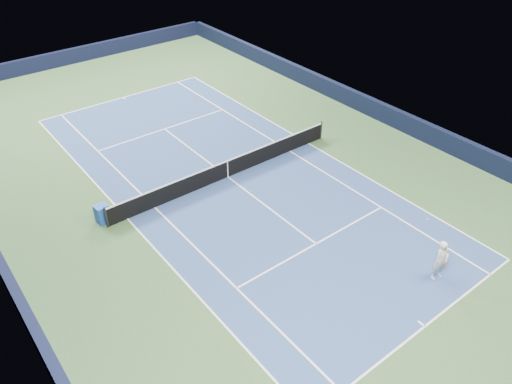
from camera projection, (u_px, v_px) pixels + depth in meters
ground at (228, 177)px, 24.98m from camera, size 40.00×40.00×0.00m
wall_far at (75, 55)px, 37.41m from camera, size 22.00×0.35×1.10m
wall_right at (374, 108)px, 30.08m from camera, size 0.35×40.00×1.10m
court_surface at (228, 177)px, 24.98m from camera, size 10.97×23.77×0.01m
baseline_far at (123, 97)px, 32.62m from camera, size 10.97×0.08×0.00m
baseline_near at (425, 326)px, 17.34m from camera, size 10.97×0.08×0.00m
sideline_doubles_right at (308, 143)px, 27.72m from camera, size 0.08×23.77×0.00m
sideline_doubles_left at (127, 219)px, 22.24m from camera, size 0.08×23.77×0.00m
sideline_singles_right at (290, 151)px, 27.04m from camera, size 0.08×23.77×0.00m
sideline_singles_left at (155, 207)px, 22.92m from camera, size 0.08×23.77×0.00m
service_line_far at (165, 129)px, 29.09m from camera, size 8.23×0.08×0.00m
service_line_near at (316, 244)px, 20.86m from camera, size 8.23×0.08×0.00m
center_service_line at (228, 177)px, 24.98m from camera, size 0.08×12.80×0.00m
center_mark_far at (124, 98)px, 32.52m from camera, size 0.08×0.30×0.00m
center_mark_near at (421, 324)px, 17.43m from camera, size 0.08×0.30×0.00m
tennis_net at (228, 169)px, 24.69m from camera, size 12.90×0.10×1.07m
sponsor_cube at (102, 214)px, 21.82m from camera, size 0.63×0.55×0.88m
tennis_player at (441, 260)px, 18.80m from camera, size 0.82×1.29×2.20m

